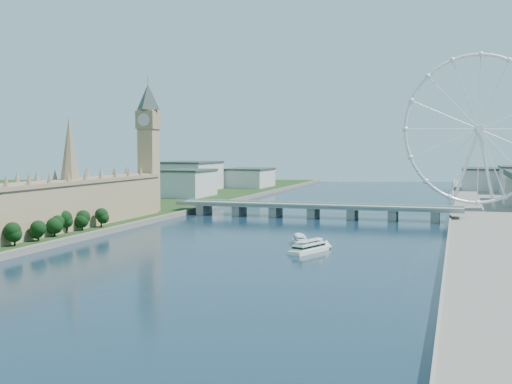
% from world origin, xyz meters
% --- Properties ---
extents(ground, '(2000.00, 2000.00, 0.00)m').
position_xyz_m(ground, '(0.00, 0.00, 0.00)').
color(ground, '#16303F').
rests_on(ground, ground).
extents(parliament_range, '(24.00, 200.00, 70.00)m').
position_xyz_m(parliament_range, '(-128.00, 170.00, 18.48)').
color(parliament_range, tan).
rests_on(parliament_range, ground).
extents(big_ben, '(20.02, 20.02, 110.00)m').
position_xyz_m(big_ben, '(-128.00, 278.00, 66.57)').
color(big_ben, tan).
rests_on(big_ben, ground).
extents(westminster_bridge, '(220.00, 22.00, 9.50)m').
position_xyz_m(westminster_bridge, '(0.00, 300.00, 6.63)').
color(westminster_bridge, gray).
rests_on(westminster_bridge, ground).
extents(london_eye, '(113.60, 39.12, 124.30)m').
position_xyz_m(london_eye, '(119.98, 355.08, 67.52)').
color(london_eye, silver).
rests_on(london_eye, ground).
extents(city_skyline, '(505.00, 280.00, 32.00)m').
position_xyz_m(city_skyline, '(39.22, 560.08, 16.96)').
color(city_skyline, beige).
rests_on(city_skyline, ground).
extents(tour_boat_near, '(15.40, 26.32, 5.64)m').
position_xyz_m(tour_boat_near, '(22.64, 163.03, 0.00)').
color(tour_boat_near, silver).
rests_on(tour_boat_near, ground).
extents(tour_boat_far, '(17.96, 30.77, 6.63)m').
position_xyz_m(tour_boat_far, '(32.97, 138.89, 0.00)').
color(tour_boat_far, white).
rests_on(tour_boat_far, ground).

